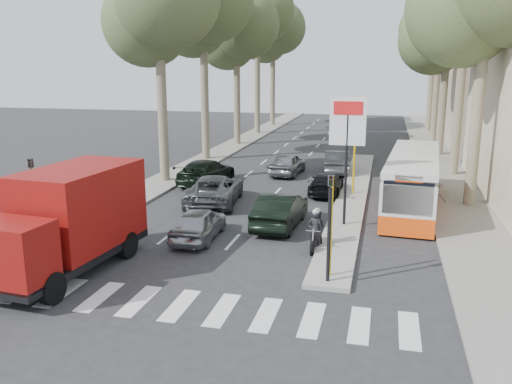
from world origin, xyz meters
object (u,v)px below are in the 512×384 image
Objects in this scene: dark_hatchback at (280,210)px; motorcycle at (316,230)px; red_truck at (69,219)px; city_bus at (413,180)px; silver_hatchback at (198,223)px.

dark_hatchback is 2.39× the size of motorcycle.
red_truck reaches higher than motorcycle.
city_bus is 5.49× the size of motorcycle.
silver_hatchback is at bearing -178.41° from motorcycle.
red_truck is 8.98m from motorcycle.
red_truck is at bearing -149.46° from motorcycle.
silver_hatchback is 0.37× the size of city_bus.
dark_hatchback is at bearing 53.80° from red_truck.
city_bus is at bearing -142.63° from silver_hatchback.
city_bus is at bearing 62.95° from motorcycle.
red_truck is (-5.92, -6.79, 1.10)m from dark_hatchback.
motorcycle is at bearing -114.01° from city_bus.
city_bus is at bearing -138.54° from dark_hatchback.
motorcycle is (1.86, -2.45, -0.01)m from dark_hatchback.
silver_hatchback is 3.79m from dark_hatchback.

